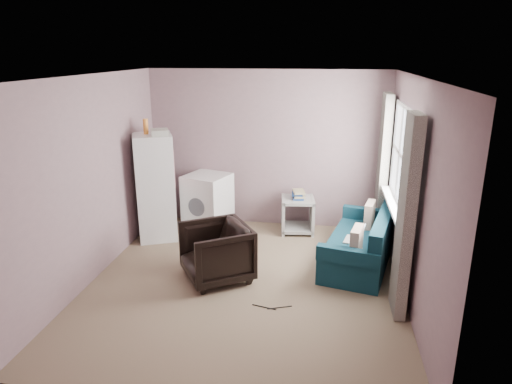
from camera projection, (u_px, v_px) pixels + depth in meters
room at (246, 186)px, 5.32m from camera, size 3.84×4.24×2.54m
armchair at (216, 250)px, 5.67m from camera, size 1.02×1.04×0.79m
fridge at (155, 187)px, 6.83m from camera, size 0.73×0.72×1.83m
washing_machine at (208, 201)px, 7.31m from camera, size 0.80×0.80×0.89m
side_table at (298, 212)px, 7.20m from camera, size 0.56×0.56×0.69m
sofa at (363, 245)px, 6.10m from camera, size 1.13×1.81×0.75m
window_dressing at (393, 188)px, 5.76m from camera, size 0.17×2.62×2.18m
floor_cables at (272, 307)px, 5.12m from camera, size 0.45×0.12×0.01m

